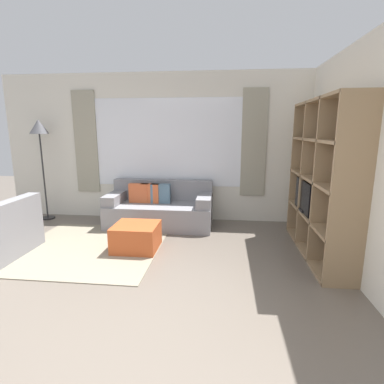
{
  "coord_description": "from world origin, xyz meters",
  "views": [
    {
      "loc": [
        1.06,
        -2.14,
        1.69
      ],
      "look_at": [
        0.62,
        1.86,
        0.85
      ],
      "focal_mm": 28.0,
      "sensor_mm": 36.0,
      "label": 1
    }
  ],
  "objects": [
    {
      "name": "ground_plane",
      "position": [
        0.0,
        0.0,
        0.0
      ],
      "size": [
        16.0,
        16.0,
        0.0
      ],
      "primitive_type": "plane",
      "color": "#665B51"
    },
    {
      "name": "wall_back",
      "position": [
        0.0,
        3.41,
        1.36
      ],
      "size": [
        6.29,
        0.11,
        2.7
      ],
      "color": "silver",
      "rests_on": "ground_plane"
    },
    {
      "name": "wall_right",
      "position": [
        2.58,
        1.69,
        1.35
      ],
      "size": [
        0.07,
        4.58,
        2.7
      ],
      "primitive_type": "cube",
      "color": "silver",
      "rests_on": "ground_plane"
    },
    {
      "name": "ottoman",
      "position": [
        -0.17,
        1.8,
        0.19
      ],
      "size": [
        0.62,
        0.58,
        0.37
      ],
      "color": "#B74C23",
      "rests_on": "ground_plane"
    },
    {
      "name": "area_rug",
      "position": [
        -0.86,
        1.78,
        0.01
      ],
      "size": [
        2.02,
        2.01,
        0.01
      ],
      "primitive_type": "cube",
      "color": "gray",
      "rests_on": "ground_plane"
    },
    {
      "name": "shelving_unit",
      "position": [
        2.38,
        1.97,
        1.03
      ],
      "size": [
        0.4,
        1.96,
        2.08
      ],
      "color": "#515660",
      "rests_on": "ground_plane"
    },
    {
      "name": "floor_lamp",
      "position": [
        -2.33,
        3.1,
        1.62
      ],
      "size": [
        0.34,
        0.34,
        1.87
      ],
      "color": "black",
      "rests_on": "ground_plane"
    },
    {
      "name": "couch_main",
      "position": [
        -0.08,
        2.94,
        0.3
      ],
      "size": [
        1.83,
        0.86,
        0.78
      ],
      "color": "gray",
      "rests_on": "ground_plane"
    }
  ]
}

